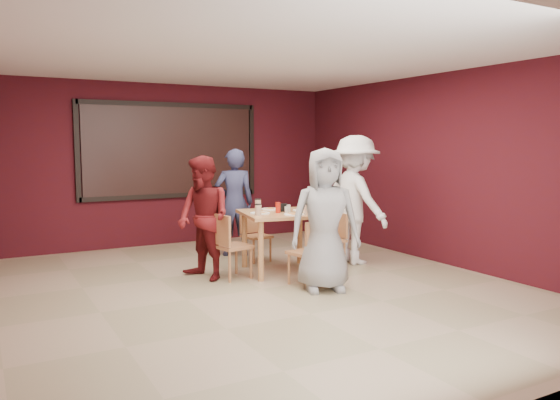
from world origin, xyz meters
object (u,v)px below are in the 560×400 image
chair_right (335,236)px  chair_left (228,242)px  diner_back (234,202)px  chair_front (311,249)px  chair_back (254,232)px  diner_right (355,200)px  diner_front (325,220)px  diner_left (204,218)px  dining_table (282,220)px

chair_right → chair_left: bearing=179.8°
diner_back → chair_right: bearing=143.4°
chair_front → chair_back: size_ratio=1.08×
chair_back → chair_front: bearing=-91.3°
chair_back → diner_back: 0.66m
chair_front → diner_right: bearing=32.3°
diner_front → diner_right: size_ratio=0.91×
chair_right → diner_left: bearing=175.4°
dining_table → chair_front: (-0.05, -0.85, -0.26)m
chair_right → diner_left: (-1.96, 0.16, 0.38)m
diner_back → diner_right: bearing=152.0°
diner_left → diner_right: bearing=69.5°
chair_back → diner_left: (-1.08, -0.70, 0.38)m
dining_table → diner_right: size_ratio=0.65×
chair_back → diner_left: size_ratio=0.47×
diner_front → diner_right: (1.23, 1.04, 0.08)m
chair_front → diner_right: 1.57m
chair_back → diner_back: size_ratio=0.45×
chair_front → chair_right: size_ratio=1.08×
chair_left → diner_left: diner_left is taller
diner_front → diner_left: 1.62m
diner_back → diner_left: (-0.99, -1.22, -0.04)m
diner_front → diner_back: diner_front is taller
dining_table → diner_left: diner_left is taller
chair_front → diner_left: 1.46m
chair_back → chair_right: bearing=-44.5°
chair_front → diner_left: size_ratio=0.51×
diner_right → chair_right: bearing=84.5°
diner_front → dining_table: bearing=109.0°
chair_back → diner_back: bearing=100.6°
chair_front → diner_front: bearing=-81.2°
chair_back → diner_right: bearing=-35.3°
chair_front → diner_back: bearing=91.5°
chair_front → dining_table: bearing=86.4°
diner_front → chair_right: bearing=69.9°
diner_left → diner_right: (2.31, -0.17, 0.14)m
diner_left → chair_left: bearing=45.1°
dining_table → diner_right: diner_right is taller
chair_left → diner_right: 2.08m
diner_front → diner_left: size_ratio=1.07×
chair_left → diner_front: 1.38m
chair_front → diner_front: (0.04, -0.24, 0.39)m
chair_right → dining_table: bearing=177.5°
dining_table → chair_left: size_ratio=1.44×
chair_right → diner_back: 1.73m
diner_right → chair_back: bearing=50.5°
chair_left → diner_right: size_ratio=0.46×
diner_right → chair_front: bearing=118.1°
diner_right → chair_left: bearing=85.4°
chair_back → diner_right: 1.59m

